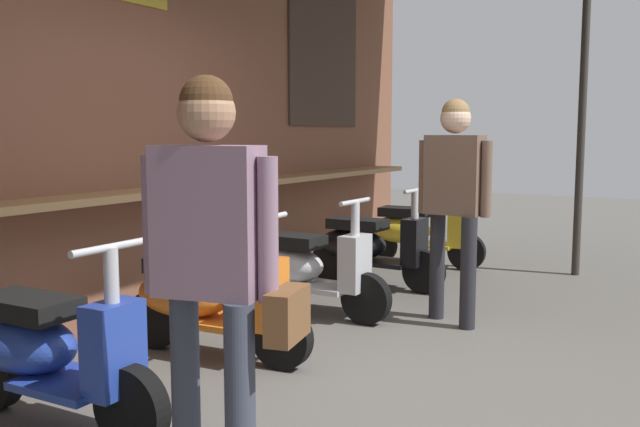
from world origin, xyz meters
name	(u,v)px	position (x,y,z in m)	size (l,w,h in m)	color
ground_plane	(347,387)	(0.00, 0.00, 0.00)	(26.98, 26.98, 0.00)	#56544F
market_stall_facade	(112,38)	(0.00, 1.82, 2.12)	(9.63, 2.81, 3.80)	brown
scooter_blue	(44,350)	(-1.22, 1.08, 0.39)	(0.46, 1.40, 0.97)	#233D9E
scooter_orange	(205,299)	(0.03, 1.08, 0.39)	(0.49, 1.40, 0.97)	orange
scooter_silver	(302,267)	(1.27, 1.08, 0.39)	(0.46, 1.40, 0.97)	#B2B5BA
scooter_black	(368,246)	(2.48, 1.08, 0.39)	(0.46, 1.40, 0.97)	black
scooter_yellow	(415,231)	(3.66, 1.08, 0.39)	(0.50, 1.40, 0.97)	gold
shopper_with_handbag	(213,246)	(-1.35, -0.11, 1.03)	(0.37, 0.67, 1.69)	#383D4C
shopper_browsing	(454,185)	(1.62, -0.06, 1.08)	(0.29, 0.59, 1.73)	#232328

